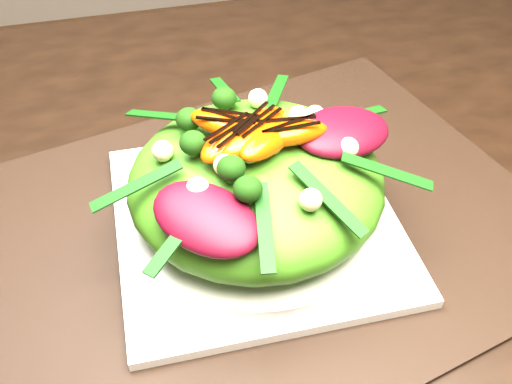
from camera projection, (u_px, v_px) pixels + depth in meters
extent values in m
cube|color=black|center=(267.00, 225.00, 0.60)|extent=(1.60, 0.90, 0.75)
cube|color=black|center=(256.00, 226.00, 0.57)|extent=(0.62, 0.52, 0.00)
cube|color=silver|center=(256.00, 221.00, 0.57)|extent=(0.26, 0.26, 0.01)
cylinder|color=silver|center=(256.00, 211.00, 0.56)|extent=(0.31, 0.31, 0.02)
ellipsoid|color=#3E7816|center=(256.00, 181.00, 0.53)|extent=(0.27, 0.27, 0.08)
ellipsoid|color=#430713|center=(343.00, 132.00, 0.52)|extent=(0.10, 0.08, 0.02)
ellipsoid|color=#C93503|center=(250.00, 129.00, 0.51)|extent=(0.07, 0.04, 0.02)
sphere|color=black|center=(183.00, 118.00, 0.52)|extent=(0.04, 0.04, 0.03)
sphere|color=beige|center=(313.00, 160.00, 0.48)|extent=(0.02, 0.02, 0.02)
cube|color=black|center=(249.00, 119.00, 0.50)|extent=(0.04, 0.01, 0.00)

